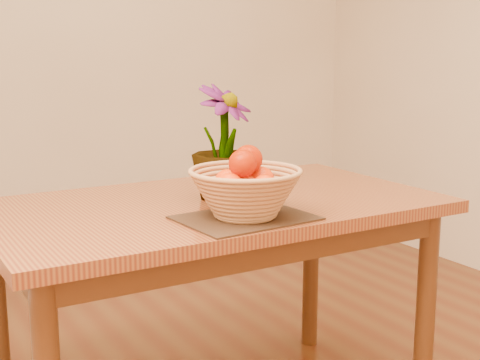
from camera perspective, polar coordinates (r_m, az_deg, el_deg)
wall_back at (r=3.88m, az=-16.30°, el=12.62°), size 4.00×0.02×2.70m
table at (r=2.12m, az=-2.21°, el=-4.08°), size 1.40×0.80×0.75m
placemat at (r=1.88m, az=0.46°, el=-3.26°), size 0.38×0.30×0.01m
wicker_basket at (r=1.86m, az=0.46°, el=-1.26°), size 0.32×0.32×0.13m
orange_pile at (r=1.85m, az=0.47°, el=0.55°), size 0.21×0.20×0.15m
potted_plant at (r=2.09m, az=-1.41°, el=3.20°), size 0.28×0.28×0.36m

